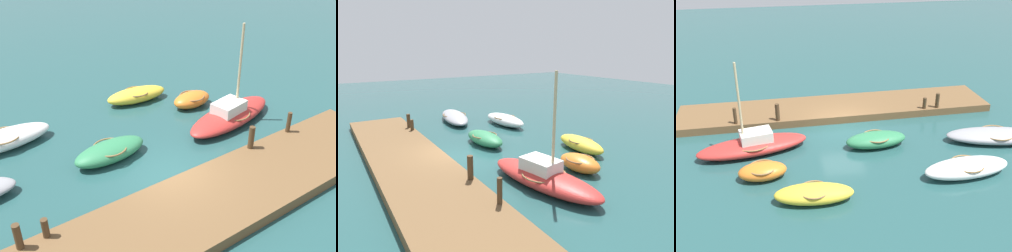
# 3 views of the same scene
# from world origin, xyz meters

# --- Properties ---
(ground_plane) EXTENTS (84.00, 84.00, 0.00)m
(ground_plane) POSITION_xyz_m (0.00, 0.00, 0.00)
(ground_plane) COLOR #234C4C
(dock_platform) EXTENTS (19.40, 3.61, 0.46)m
(dock_platform) POSITION_xyz_m (0.00, -2.31, 0.23)
(dock_platform) COLOR brown
(dock_platform) RESTS_ON ground_plane
(rowboat_green) EXTENTS (3.37, 1.62, 0.78)m
(rowboat_green) POSITION_xyz_m (-1.32, 2.56, 0.40)
(rowboat_green) COLOR #2D7A4C
(rowboat_green) RESTS_ON ground_plane
(rowboat_yellow) EXTENTS (3.53, 1.62, 0.77)m
(rowboat_yellow) POSITION_xyz_m (2.55, 6.78, 0.39)
(rowboat_yellow) COLOR gold
(rowboat_yellow) RESTS_ON ground_plane
(sailboat_red) EXTENTS (5.94, 2.86, 4.94)m
(sailboat_red) POSITION_xyz_m (5.12, 2.00, 0.46)
(sailboat_red) COLOR #B72D28
(sailboat_red) RESTS_ON ground_plane
(motorboat_grey) EXTENTS (5.72, 2.80, 0.70)m
(motorboat_grey) POSITION_xyz_m (-7.94, 3.31, 0.35)
(motorboat_grey) COLOR #939399
(motorboat_grey) RESTS_ON ground_plane
(rowboat_white) EXTENTS (4.35, 1.79, 0.81)m
(rowboat_white) POSITION_xyz_m (-4.79, 6.12, 0.41)
(rowboat_white) COLOR white
(rowboat_white) RESTS_ON ground_plane
(dinghy_orange) EXTENTS (2.30, 1.42, 0.79)m
(dinghy_orange) POSITION_xyz_m (4.69, 4.56, 0.40)
(dinghy_orange) COLOR orange
(dinghy_orange) RESTS_ON ground_plane
(mooring_post_west) EXTENTS (0.24, 0.24, 0.93)m
(mooring_post_west) POSITION_xyz_m (-6.15, -0.75, 0.92)
(mooring_post_west) COLOR #47331E
(mooring_post_west) RESTS_ON dock_platform
(mooring_post_mid_west) EXTENTS (0.23, 0.23, 0.71)m
(mooring_post_mid_west) POSITION_xyz_m (-5.31, -0.75, 0.81)
(mooring_post_mid_west) COLOR #47331E
(mooring_post_mid_west) RESTS_ON dock_platform
(mooring_post_mid_east) EXTENTS (0.25, 0.25, 1.03)m
(mooring_post_mid_east) POSITION_xyz_m (3.72, -0.75, 0.97)
(mooring_post_mid_east) COLOR #47331E
(mooring_post_mid_east) RESTS_ON dock_platform
(mooring_post_east) EXTENTS (0.19, 0.19, 0.98)m
(mooring_post_east) POSITION_xyz_m (6.12, -0.75, 0.95)
(mooring_post_east) COLOR #47331E
(mooring_post_east) RESTS_ON dock_platform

